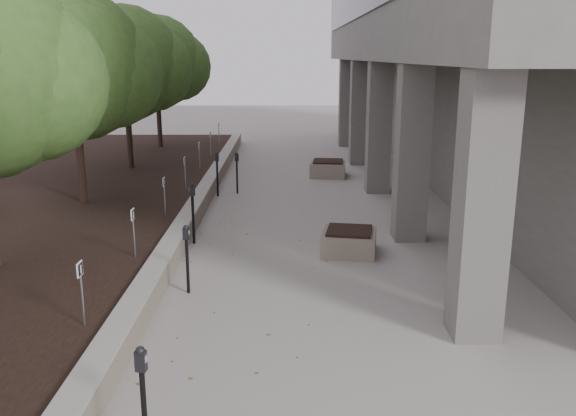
{
  "coord_description": "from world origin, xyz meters",
  "views": [
    {
      "loc": [
        0.55,
        -7.45,
        4.15
      ],
      "look_at": [
        0.59,
        5.5,
        0.86
      ],
      "focal_mm": 37.45,
      "sensor_mm": 36.0,
      "label": 1
    }
  ],
  "objects_px": {
    "crabapple_tree_3": "(75,98)",
    "planter_back": "(328,168)",
    "parking_meter_5": "(237,173)",
    "crabapple_tree_5": "(157,81)",
    "crabapple_tree_4": "(126,88)",
    "parking_meter_2": "(187,259)",
    "parking_meter_1": "(144,404)",
    "parking_meter_4": "(217,174)",
    "planter_front": "(349,241)",
    "parking_meter_3": "(193,213)"
  },
  "relations": [
    {
      "from": "parking_meter_4",
      "to": "parking_meter_5",
      "type": "height_order",
      "value": "parking_meter_4"
    },
    {
      "from": "planter_back",
      "to": "planter_front",
      "type": "bearing_deg",
      "value": -90.81
    },
    {
      "from": "crabapple_tree_5",
      "to": "planter_back",
      "type": "xyz_separation_m",
      "value": [
        6.84,
        -4.49,
        -2.84
      ]
    },
    {
      "from": "parking_meter_4",
      "to": "planter_front",
      "type": "height_order",
      "value": "parking_meter_4"
    },
    {
      "from": "crabapple_tree_4",
      "to": "parking_meter_2",
      "type": "xyz_separation_m",
      "value": [
        3.59,
        -10.32,
        -2.48
      ]
    },
    {
      "from": "crabapple_tree_4",
      "to": "parking_meter_5",
      "type": "bearing_deg",
      "value": -30.38
    },
    {
      "from": "crabapple_tree_4",
      "to": "parking_meter_1",
      "type": "relative_size",
      "value": 4.14
    },
    {
      "from": "crabapple_tree_5",
      "to": "parking_meter_1",
      "type": "bearing_deg",
      "value": -79.01
    },
    {
      "from": "crabapple_tree_3",
      "to": "parking_meter_4",
      "type": "bearing_deg",
      "value": 36.0
    },
    {
      "from": "parking_meter_5",
      "to": "crabapple_tree_4",
      "type": "bearing_deg",
      "value": 130.38
    },
    {
      "from": "planter_back",
      "to": "parking_meter_1",
      "type": "bearing_deg",
      "value": -100.86
    },
    {
      "from": "crabapple_tree_4",
      "to": "crabapple_tree_5",
      "type": "distance_m",
      "value": 5.0
    },
    {
      "from": "parking_meter_1",
      "to": "parking_meter_4",
      "type": "bearing_deg",
      "value": 101.63
    },
    {
      "from": "parking_meter_5",
      "to": "planter_back",
      "type": "bearing_deg",
      "value": 23.32
    },
    {
      "from": "crabapple_tree_3",
      "to": "parking_meter_1",
      "type": "xyz_separation_m",
      "value": [
        3.87,
        -9.94,
        -2.46
      ]
    },
    {
      "from": "parking_meter_1",
      "to": "parking_meter_2",
      "type": "xyz_separation_m",
      "value": [
        -0.29,
        4.62,
        -0.02
      ]
    },
    {
      "from": "parking_meter_2",
      "to": "parking_meter_5",
      "type": "bearing_deg",
      "value": 95.46
    },
    {
      "from": "crabapple_tree_3",
      "to": "parking_meter_2",
      "type": "height_order",
      "value": "crabapple_tree_3"
    },
    {
      "from": "parking_meter_4",
      "to": "parking_meter_5",
      "type": "bearing_deg",
      "value": 21.68
    },
    {
      "from": "parking_meter_1",
      "to": "planter_front",
      "type": "xyz_separation_m",
      "value": [
        2.84,
        6.88,
        -0.39
      ]
    },
    {
      "from": "crabapple_tree_3",
      "to": "parking_meter_4",
      "type": "distance_m",
      "value": 4.72
    },
    {
      "from": "crabapple_tree_5",
      "to": "parking_meter_4",
      "type": "xyz_separation_m",
      "value": [
        3.27,
        -7.62,
        -2.44
      ]
    },
    {
      "from": "crabapple_tree_5",
      "to": "parking_meter_1",
      "type": "height_order",
      "value": "crabapple_tree_5"
    },
    {
      "from": "parking_meter_5",
      "to": "crabapple_tree_5",
      "type": "bearing_deg",
      "value": 98.64
    },
    {
      "from": "parking_meter_4",
      "to": "parking_meter_2",
      "type": "bearing_deg",
      "value": -99.54
    },
    {
      "from": "crabapple_tree_4",
      "to": "crabapple_tree_5",
      "type": "xyz_separation_m",
      "value": [
        0.0,
        5.0,
        0.0
      ]
    },
    {
      "from": "crabapple_tree_3",
      "to": "parking_meter_1",
      "type": "relative_size",
      "value": 4.14
    },
    {
      "from": "parking_meter_2",
      "to": "planter_back",
      "type": "relative_size",
      "value": 1.05
    },
    {
      "from": "crabapple_tree_4",
      "to": "parking_meter_1",
      "type": "distance_m",
      "value": 15.63
    },
    {
      "from": "planter_front",
      "to": "planter_back",
      "type": "relative_size",
      "value": 0.93
    },
    {
      "from": "crabapple_tree_3",
      "to": "parking_meter_1",
      "type": "height_order",
      "value": "crabapple_tree_3"
    },
    {
      "from": "parking_meter_2",
      "to": "crabapple_tree_3",
      "type": "bearing_deg",
      "value": 131.23
    },
    {
      "from": "crabapple_tree_4",
      "to": "parking_meter_1",
      "type": "xyz_separation_m",
      "value": [
        3.87,
        -14.94,
        -2.46
      ]
    },
    {
      "from": "crabapple_tree_3",
      "to": "planter_back",
      "type": "bearing_deg",
      "value": 38.85
    },
    {
      "from": "crabapple_tree_3",
      "to": "crabapple_tree_4",
      "type": "height_order",
      "value": "same"
    },
    {
      "from": "crabapple_tree_4",
      "to": "parking_meter_5",
      "type": "xyz_separation_m",
      "value": [
        3.84,
        -2.25,
        -2.48
      ]
    },
    {
      "from": "parking_meter_2",
      "to": "parking_meter_3",
      "type": "distance_m",
      "value": 2.96
    },
    {
      "from": "parking_meter_3",
      "to": "crabapple_tree_3",
      "type": "bearing_deg",
      "value": 122.03
    },
    {
      "from": "parking_meter_5",
      "to": "planter_front",
      "type": "relative_size",
      "value": 1.13
    },
    {
      "from": "parking_meter_5",
      "to": "crabapple_tree_3",
      "type": "bearing_deg",
      "value": -163.59
    },
    {
      "from": "parking_meter_3",
      "to": "planter_front",
      "type": "xyz_separation_m",
      "value": [
        3.46,
        -0.68,
        -0.44
      ]
    },
    {
      "from": "crabapple_tree_5",
      "to": "parking_meter_3",
      "type": "bearing_deg",
      "value": -75.29
    },
    {
      "from": "parking_meter_1",
      "to": "parking_meter_4",
      "type": "height_order",
      "value": "parking_meter_4"
    },
    {
      "from": "parking_meter_4",
      "to": "parking_meter_3",
      "type": "bearing_deg",
      "value": -102.13
    },
    {
      "from": "crabapple_tree_4",
      "to": "parking_meter_5",
      "type": "distance_m",
      "value": 5.09
    },
    {
      "from": "crabapple_tree_4",
      "to": "planter_back",
      "type": "bearing_deg",
      "value": 4.24
    },
    {
      "from": "crabapple_tree_5",
      "to": "parking_meter_4",
      "type": "relative_size",
      "value": 4.0
    },
    {
      "from": "parking_meter_1",
      "to": "planter_front",
      "type": "distance_m",
      "value": 7.45
    },
    {
      "from": "crabapple_tree_4",
      "to": "parking_meter_1",
      "type": "bearing_deg",
      "value": -75.47
    },
    {
      "from": "crabapple_tree_3",
      "to": "planter_back",
      "type": "distance_m",
      "value": 9.22
    }
  ]
}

